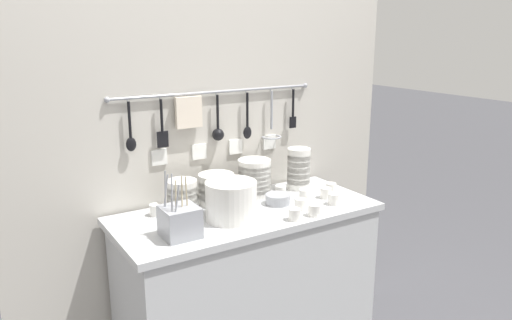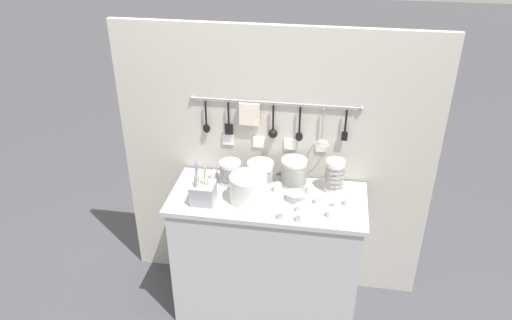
# 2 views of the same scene
# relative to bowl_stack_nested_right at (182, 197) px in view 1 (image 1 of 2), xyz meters

# --- Properties ---
(counter) EXTENTS (1.15, 0.51, 0.86)m
(counter) POSITION_rel_bowl_stack_nested_right_xyz_m (0.25, -0.12, -0.50)
(counter) COLOR #B7BABC
(counter) RESTS_ON ground
(back_wall) EXTENTS (1.95, 0.11, 1.79)m
(back_wall) POSITION_rel_bowl_stack_nested_right_xyz_m (0.25, 0.17, -0.03)
(back_wall) COLOR #BCB7AD
(back_wall) RESTS_ON ground
(bowl_stack_nested_right) EXTENTS (0.13, 0.13, 0.15)m
(bowl_stack_nested_right) POSITION_rel_bowl_stack_nested_right_xyz_m (0.00, 0.00, 0.00)
(bowl_stack_nested_right) COLOR silver
(bowl_stack_nested_right) RESTS_ON counter
(bowl_stack_tall_left) EXTENTS (0.16, 0.16, 0.14)m
(bowl_stack_tall_left) POSITION_rel_bowl_stack_nested_right_xyz_m (0.18, 0.03, -0.00)
(bowl_stack_tall_left) COLOR silver
(bowl_stack_tall_left) RESTS_ON counter
(bowl_stack_wide_centre) EXTENTS (0.15, 0.15, 0.17)m
(bowl_stack_wide_centre) POSITION_rel_bowl_stack_nested_right_xyz_m (0.38, 0.04, 0.01)
(bowl_stack_wide_centre) COLOR silver
(bowl_stack_wide_centre) RESTS_ON counter
(bowl_stack_back_corner) EXTENTS (0.11, 0.11, 0.20)m
(bowl_stack_back_corner) POSITION_rel_bowl_stack_nested_right_xyz_m (0.63, 0.01, 0.03)
(bowl_stack_back_corner) COLOR silver
(bowl_stack_back_corner) RESTS_ON counter
(plate_stack) EXTENTS (0.21, 0.21, 0.16)m
(plate_stack) POSITION_rel_bowl_stack_nested_right_xyz_m (0.14, -0.17, 0.01)
(plate_stack) COLOR silver
(plate_stack) RESTS_ON counter
(steel_mixing_bowl) EXTENTS (0.11, 0.11, 0.04)m
(steel_mixing_bowl) POSITION_rel_bowl_stack_nested_right_xyz_m (0.41, -0.12, -0.05)
(steel_mixing_bowl) COLOR #93969E
(steel_mixing_bowl) RESTS_ON counter
(cutlery_caddy) EXTENTS (0.13, 0.13, 0.26)m
(cutlery_caddy) POSITION_rel_bowl_stack_nested_right_xyz_m (-0.11, -0.23, -0.01)
(cutlery_caddy) COLOR #93969E
(cutlery_caddy) RESTS_ON counter
(cup_edge_near) EXTENTS (0.05, 0.05, 0.05)m
(cup_edge_near) POSITION_rel_bowl_stack_nested_right_xyz_m (0.36, -0.32, -0.05)
(cup_edge_near) COLOR silver
(cup_edge_near) RESTS_ON counter
(cup_edge_far) EXTENTS (0.05, 0.05, 0.05)m
(cup_edge_far) POSITION_rel_bowl_stack_nested_right_xyz_m (0.65, -0.17, -0.05)
(cup_edge_far) COLOR silver
(cup_edge_far) RESTS_ON counter
(cup_back_right) EXTENTS (0.05, 0.05, 0.05)m
(cup_back_right) POSITION_rel_bowl_stack_nested_right_xyz_m (0.45, -0.23, -0.05)
(cup_back_right) COLOR silver
(cup_back_right) RESTS_ON counter
(cup_beside_plates) EXTENTS (0.05, 0.05, 0.05)m
(cup_beside_plates) POSITION_rel_bowl_stack_nested_right_xyz_m (0.62, -0.26, -0.05)
(cup_beside_plates) COLOR silver
(cup_beside_plates) RESTS_ON counter
(cup_by_caddy) EXTENTS (0.05, 0.05, 0.05)m
(cup_by_caddy) POSITION_rel_bowl_stack_nested_right_xyz_m (0.30, -0.05, -0.05)
(cup_by_caddy) COLOR silver
(cup_by_caddy) RESTS_ON counter
(cup_centre) EXTENTS (0.05, 0.05, 0.05)m
(cup_centre) POSITION_rel_bowl_stack_nested_right_xyz_m (0.46, -0.33, -0.05)
(cup_centre) COLOR silver
(cup_centre) RESTS_ON counter
(cup_mid_row) EXTENTS (0.05, 0.05, 0.05)m
(cup_mid_row) POSITION_rel_bowl_stack_nested_right_xyz_m (0.71, -0.13, -0.05)
(cup_mid_row) COLOR silver
(cup_mid_row) RESTS_ON counter
(cup_back_left) EXTENTS (0.05, 0.05, 0.05)m
(cup_back_left) POSITION_rel_bowl_stack_nested_right_xyz_m (0.55, -0.14, -0.05)
(cup_back_left) COLOR silver
(cup_back_left) RESTS_ON counter
(cup_front_right) EXTENTS (0.05, 0.05, 0.05)m
(cup_front_right) POSITION_rel_bowl_stack_nested_right_xyz_m (-0.11, 0.03, -0.05)
(cup_front_right) COLOR silver
(cup_front_right) RESTS_ON counter
(cup_front_left) EXTENTS (0.05, 0.05, 0.05)m
(cup_front_left) POSITION_rel_bowl_stack_nested_right_xyz_m (0.48, -0.04, -0.05)
(cup_front_left) COLOR silver
(cup_front_left) RESTS_ON counter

